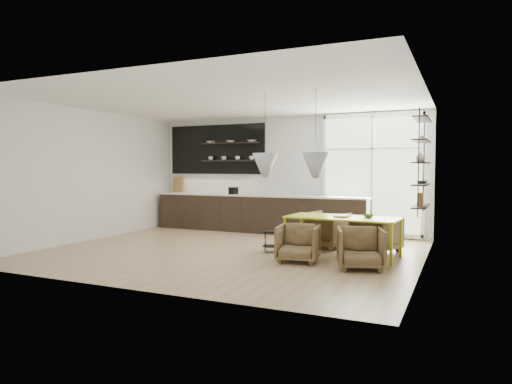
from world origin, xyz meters
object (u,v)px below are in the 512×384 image
armchair_back_left (326,229)px  wire_stool (271,238)px  armchair_front_right (361,248)px  armchair_back_right (376,233)px  armchair_front_left (298,243)px  dining_table (343,220)px

armchair_back_left → wire_stool: bearing=64.1°
armchair_front_right → wire_stool: 2.03m
armchair_back_left → armchair_back_right: bearing=-169.8°
armchair_back_left → armchair_front_right: 2.01m
armchair_back_right → armchair_front_left: 1.83m
dining_table → armchair_front_left: bearing=-123.8°
dining_table → armchair_front_right: dining_table is taller
armchair_front_right → wire_stool: size_ratio=1.81×
armchair_back_left → armchair_front_left: armchair_back_left is taller
armchair_back_left → armchair_front_right: size_ratio=1.10×
dining_table → armchair_front_left: (-0.58, -0.75, -0.36)m
dining_table → armchair_back_right: dining_table is taller
armchair_front_right → wire_stool: armchair_front_right is taller
armchair_front_left → wire_stool: bearing=131.7°
armchair_back_right → armchair_front_right: size_ratio=1.07×
armchair_front_left → armchair_front_right: size_ratio=0.97×
armchair_back_right → wire_stool: armchair_back_right is taller
armchair_back_left → armchair_front_left: 1.60m
armchair_back_right → armchair_back_left: bearing=17.8°
dining_table → armchair_back_left: bearing=126.4°
dining_table → armchair_back_left: dining_table is taller
armchair_back_left → armchair_front_left: size_ratio=1.13×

